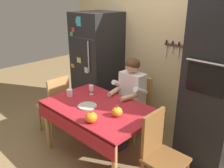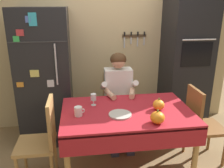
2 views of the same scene
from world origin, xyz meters
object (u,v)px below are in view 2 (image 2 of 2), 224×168
(chair_behind_person, at_px, (116,102))
(chair_left_side, at_px, (43,138))
(wall_oven, at_px, (186,61))
(coffee_mug, at_px, (78,111))
(seated_person, at_px, (119,92))
(wine_glass, at_px, (93,98))
(refrigerator, at_px, (46,77))
(dining_table, at_px, (127,118))
(chair_right_side, at_px, (201,122))
(pumpkin_large, at_px, (157,118))
(serving_tray, at_px, (120,114))
(pumpkin_medium, at_px, (159,105))

(chair_behind_person, height_order, chair_left_side, same)
(wall_oven, relative_size, coffee_mug, 19.34)
(seated_person, bearing_deg, wine_glass, -131.83)
(refrigerator, height_order, chair_left_side, refrigerator)
(dining_table, height_order, chair_right_side, chair_right_side)
(pumpkin_large, relative_size, serving_tray, 0.59)
(wine_glass, bearing_deg, pumpkin_medium, -17.40)
(wall_oven, relative_size, wine_glass, 15.34)
(seated_person, relative_size, serving_tray, 5.22)
(chair_behind_person, relative_size, chair_right_side, 1.00)
(chair_right_side, relative_size, wine_glass, 6.79)
(wine_glass, distance_m, serving_tray, 0.40)
(chair_left_side, relative_size, serving_tray, 3.90)
(pumpkin_medium, relative_size, serving_tray, 0.57)
(wall_oven, relative_size, pumpkin_medium, 15.56)
(wall_oven, bearing_deg, pumpkin_medium, -127.05)
(refrigerator, distance_m, coffee_mug, 1.03)
(coffee_mug, bearing_deg, wall_oven, 31.60)
(chair_behind_person, relative_size, pumpkin_medium, 6.89)
(seated_person, bearing_deg, chair_left_side, -144.79)
(seated_person, distance_m, chair_right_side, 1.07)
(wall_oven, bearing_deg, coffee_mug, -148.40)
(chair_left_side, bearing_deg, wine_glass, 23.77)
(seated_person, distance_m, chair_left_side, 1.14)
(chair_left_side, bearing_deg, chair_right_side, 3.10)
(wall_oven, height_order, coffee_mug, wall_oven)
(refrigerator, height_order, chair_right_side, refrigerator)
(chair_right_side, bearing_deg, chair_left_side, -176.90)
(chair_behind_person, height_order, coffee_mug, chair_behind_person)
(wall_oven, distance_m, pumpkin_large, 1.50)
(refrigerator, height_order, pumpkin_medium, refrigerator)
(coffee_mug, bearing_deg, refrigerator, 115.00)
(dining_table, height_order, seated_person, seated_person)
(pumpkin_large, bearing_deg, wine_glass, 138.46)
(seated_person, relative_size, coffee_mug, 11.47)
(chair_right_side, bearing_deg, wine_glass, 173.33)
(chair_right_side, height_order, serving_tray, chair_right_side)
(wine_glass, bearing_deg, serving_tray, -49.07)
(pumpkin_medium, bearing_deg, pumpkin_large, -110.41)
(chair_left_side, xyz_separation_m, pumpkin_medium, (1.25, 0.03, 0.29))
(refrigerator, xyz_separation_m, chair_behind_person, (0.96, -0.09, -0.39))
(refrigerator, height_order, coffee_mug, refrigerator)
(dining_table, distance_m, pumpkin_large, 0.41)
(seated_person, height_order, pumpkin_large, seated_person)
(coffee_mug, bearing_deg, chair_left_side, 179.45)
(seated_person, bearing_deg, serving_tray, -98.35)
(dining_table, distance_m, chair_right_side, 0.91)
(wall_oven, xyz_separation_m, seated_person, (-1.04, -0.32, -0.31))
(chair_behind_person, bearing_deg, coffee_mug, -122.31)
(coffee_mug, xyz_separation_m, serving_tray, (0.43, -0.05, -0.04))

